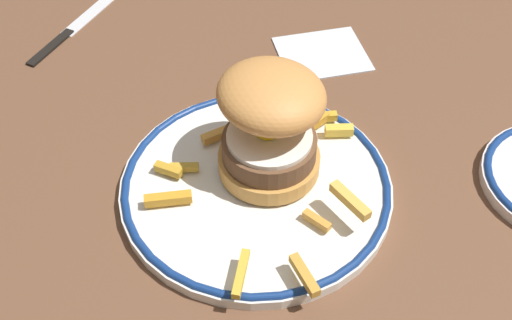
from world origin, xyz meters
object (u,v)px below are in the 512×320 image
at_px(dinner_plate, 256,186).
at_px(burger, 268,123).
at_px(knife, 68,32).
at_px(napkin, 322,53).

xyz_separation_m(dinner_plate, burger, (-0.01, 0.02, 0.06)).
xyz_separation_m(burger, knife, (-0.34, -0.09, -0.07)).
distance_m(knife, napkin, 0.33).
height_order(dinner_plate, knife, dinner_plate).
xyz_separation_m(dinner_plate, napkin, (-0.15, 0.19, -0.01)).
bearing_deg(napkin, burger, -51.40).
xyz_separation_m(dinner_plate, knife, (-0.35, -0.07, -0.01)).
distance_m(dinner_plate, napkin, 0.24).
bearing_deg(burger, knife, -165.38).
height_order(dinner_plate, burger, burger).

